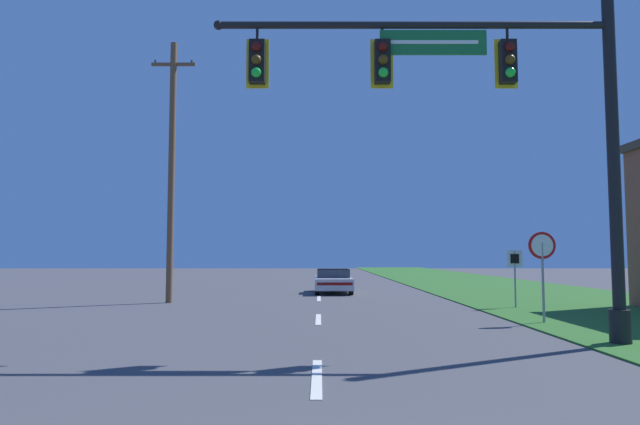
% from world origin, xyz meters
% --- Properties ---
extents(grass_verge_right, '(10.00, 110.00, 0.04)m').
position_xyz_m(grass_verge_right, '(10.50, 30.00, 0.02)').
color(grass_verge_right, '#2D6626').
rests_on(grass_verge_right, ground).
extents(road_center_line, '(0.16, 34.80, 0.01)m').
position_xyz_m(road_center_line, '(0.00, 22.00, 0.01)').
color(road_center_line, silver).
rests_on(road_center_line, ground).
extents(signal_mast, '(8.91, 0.47, 7.78)m').
position_xyz_m(signal_mast, '(4.01, 9.20, 4.87)').
color(signal_mast, black).
rests_on(signal_mast, grass_verge_right).
extents(car_ahead, '(1.87, 4.32, 1.19)m').
position_xyz_m(car_ahead, '(0.71, 25.88, 0.60)').
color(car_ahead, black).
rests_on(car_ahead, ground).
extents(stop_sign, '(0.76, 0.07, 2.50)m').
position_xyz_m(stop_sign, '(6.25, 12.94, 1.86)').
color(stop_sign, gray).
rests_on(stop_sign, grass_verge_right).
extents(route_sign_post, '(0.55, 0.06, 2.03)m').
position_xyz_m(route_sign_post, '(7.03, 17.49, 1.53)').
color(route_sign_post, gray).
rests_on(route_sign_post, grass_verge_right).
extents(utility_pole_near, '(1.80, 0.26, 10.63)m').
position_xyz_m(utility_pole_near, '(-5.98, 19.93, 5.48)').
color(utility_pole_near, brown).
rests_on(utility_pole_near, ground).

